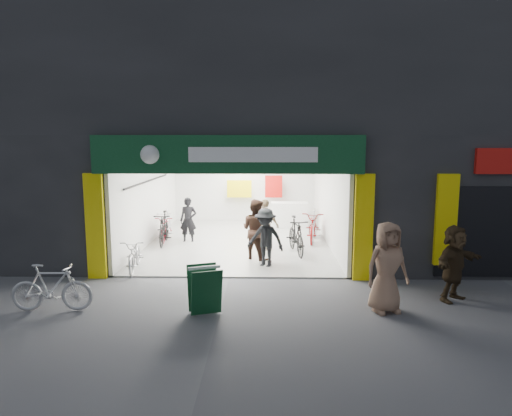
{
  "coord_description": "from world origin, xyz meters",
  "views": [
    {
      "loc": [
        0.93,
        -10.86,
        3.4
      ],
      "look_at": [
        0.63,
        1.5,
        1.53
      ],
      "focal_mm": 32.0,
      "sensor_mm": 36.0,
      "label": 1
    }
  ],
  "objects_px": {
    "pedestrian_near": "(387,267)",
    "bike_left_front": "(135,255)",
    "bike_right_front": "(296,236)",
    "parked_bike": "(52,288)",
    "sandwich_board": "(205,289)"
  },
  "relations": [
    {
      "from": "parked_bike",
      "to": "pedestrian_near",
      "type": "distance_m",
      "value": 6.66
    },
    {
      "from": "bike_right_front",
      "to": "pedestrian_near",
      "type": "bearing_deg",
      "value": -80.69
    },
    {
      "from": "parked_bike",
      "to": "sandwich_board",
      "type": "distance_m",
      "value": 3.06
    },
    {
      "from": "bike_left_front",
      "to": "sandwich_board",
      "type": "xyz_separation_m",
      "value": [
        2.21,
        -2.91,
        0.08
      ]
    },
    {
      "from": "sandwich_board",
      "to": "bike_right_front",
      "type": "bearing_deg",
      "value": 46.48
    },
    {
      "from": "pedestrian_near",
      "to": "bike_left_front",
      "type": "bearing_deg",
      "value": 139.06
    },
    {
      "from": "bike_right_front",
      "to": "pedestrian_near",
      "type": "xyz_separation_m",
      "value": [
        1.5,
        -4.55,
        0.35
      ]
    },
    {
      "from": "pedestrian_near",
      "to": "sandwich_board",
      "type": "xyz_separation_m",
      "value": [
        -3.59,
        -0.21,
        -0.4
      ]
    },
    {
      "from": "bike_left_front",
      "to": "pedestrian_near",
      "type": "xyz_separation_m",
      "value": [
        5.8,
        -2.7,
        0.48
      ]
    },
    {
      "from": "bike_right_front",
      "to": "pedestrian_near",
      "type": "distance_m",
      "value": 4.8
    },
    {
      "from": "bike_right_front",
      "to": "parked_bike",
      "type": "xyz_separation_m",
      "value": [
        -5.15,
        -4.69,
        -0.08
      ]
    },
    {
      "from": "bike_right_front",
      "to": "sandwich_board",
      "type": "xyz_separation_m",
      "value": [
        -2.09,
        -4.76,
        -0.05
      ]
    },
    {
      "from": "bike_right_front",
      "to": "sandwich_board",
      "type": "bearing_deg",
      "value": -122.63
    },
    {
      "from": "sandwich_board",
      "to": "bike_left_front",
      "type": "bearing_deg",
      "value": 107.44
    },
    {
      "from": "bike_left_front",
      "to": "bike_right_front",
      "type": "relative_size",
      "value": 0.88
    }
  ]
}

